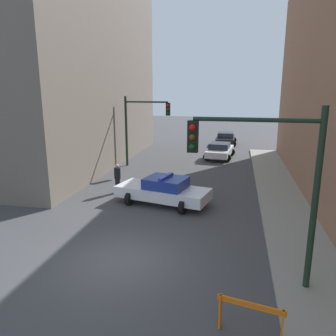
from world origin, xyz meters
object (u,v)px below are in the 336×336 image
object	(u,v)px
police_car	(163,190)
barrier_mid	(250,313)
traffic_light_far	(140,121)
pedestrian_crossing	(118,178)
parked_car_mid	(226,138)
parked_car_near	(220,150)
traffic_light_near	(273,171)

from	to	relation	value
police_car	barrier_mid	distance (m)	9.44
traffic_light_far	barrier_mid	size ratio (longest dim) A/B	3.30
pedestrian_crossing	barrier_mid	bearing A→B (deg)	-20.92
traffic_light_far	parked_car_mid	size ratio (longest dim) A/B	1.21
traffic_light_far	barrier_mid	distance (m)	18.23
parked_car_near	pedestrian_crossing	world-z (taller)	pedestrian_crossing
police_car	parked_car_mid	bearing A→B (deg)	6.10
police_car	barrier_mid	xyz separation A→B (m)	(4.01, -8.54, -0.11)
traffic_light_near	traffic_light_far	world-z (taller)	traffic_light_near
pedestrian_crossing	barrier_mid	distance (m)	12.06
parked_car_mid	barrier_mid	size ratio (longest dim) A/B	2.73
parked_car_near	parked_car_mid	distance (m)	7.01
traffic_light_far	parked_car_near	xyz separation A→B (m)	(5.67, 4.27, -2.72)
traffic_light_far	parked_car_near	distance (m)	7.60
police_car	barrier_mid	size ratio (longest dim) A/B	3.17
parked_car_mid	parked_car_near	bearing A→B (deg)	-91.80
parked_car_near	parked_car_mid	bearing A→B (deg)	94.17
pedestrian_crossing	barrier_mid	xyz separation A→B (m)	(6.96, -9.85, -0.24)
traffic_light_near	traffic_light_far	distance (m)	16.26
barrier_mid	traffic_light_near	bearing A→B (deg)	77.32
police_car	pedestrian_crossing	size ratio (longest dim) A/B	3.01
traffic_light_near	parked_car_near	xyz separation A→B (m)	(-2.36, 18.42, -2.86)
barrier_mid	pedestrian_crossing	bearing A→B (deg)	125.23
parked_car_near	parked_car_mid	size ratio (longest dim) A/B	1.04
traffic_light_near	police_car	size ratio (longest dim) A/B	1.04
traffic_light_near	barrier_mid	bearing A→B (deg)	-102.68
traffic_light_near	police_car	bearing A→B (deg)	125.58
barrier_mid	parked_car_near	bearing A→B (deg)	95.15
pedestrian_crossing	traffic_light_near	bearing A→B (deg)	-11.77
parked_car_near	pedestrian_crossing	xyz separation A→B (m)	(-5.09, -10.80, 0.19)
traffic_light_near	pedestrian_crossing	xyz separation A→B (m)	(-7.46, 7.62, -2.67)
parked_car_near	traffic_light_far	bearing A→B (deg)	-137.02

